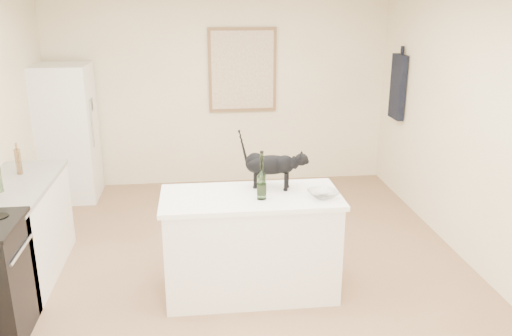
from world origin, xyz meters
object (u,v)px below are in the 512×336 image
at_px(wine_bottle, 262,178).
at_px(fridge, 67,133).
at_px(black_cat, 270,167).
at_px(glass_bowl, 323,194).

bearing_deg(wine_bottle, fridge, 128.84).
distance_m(fridge, black_cat, 3.28).
height_order(fridge, wine_bottle, fridge).
bearing_deg(wine_bottle, glass_bowl, -2.85).
xyz_separation_m(black_cat, wine_bottle, (-0.11, -0.25, -0.01)).
bearing_deg(black_cat, glass_bowl, -14.95).
distance_m(black_cat, wine_bottle, 0.27).
height_order(wine_bottle, glass_bowl, wine_bottle).
relative_size(fridge, glass_bowl, 7.01).
bearing_deg(black_cat, fridge, 152.94).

